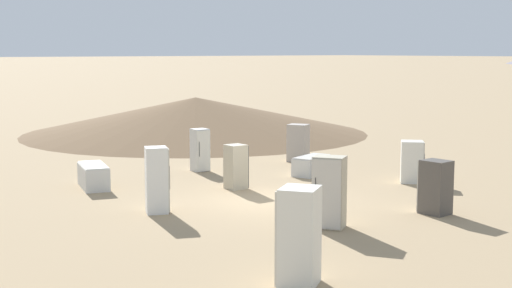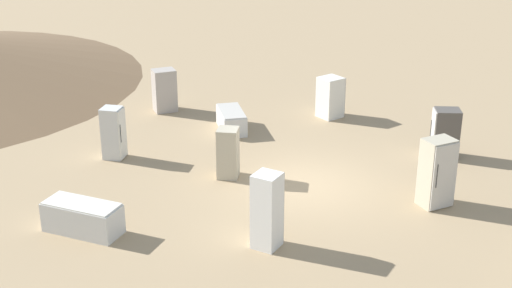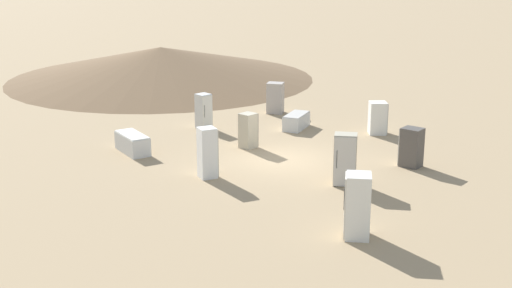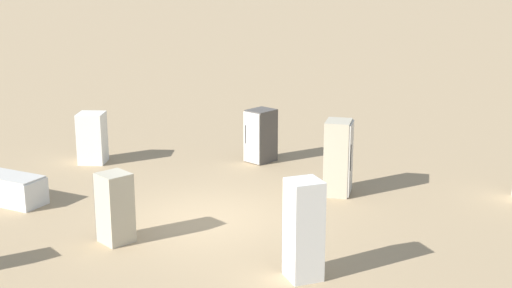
# 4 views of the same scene
# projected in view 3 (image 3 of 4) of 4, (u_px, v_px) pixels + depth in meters

# --- Properties ---
(ground_plane) EXTENTS (1000.00, 1000.00, 0.00)m
(ground_plane) POSITION_uv_depth(u_px,v_px,m) (282.00, 160.00, 28.26)
(ground_plane) COLOR #9E8460
(dirt_mound) EXTENTS (18.96, 18.96, 1.99)m
(dirt_mound) POSITION_uv_depth(u_px,v_px,m) (161.00, 63.00, 44.39)
(dirt_mound) COLOR brown
(dirt_mound) RESTS_ON ground_plane
(discarded_fridge_0) EXTENTS (0.96, 1.00, 1.87)m
(discarded_fridge_0) POSITION_uv_depth(u_px,v_px,m) (345.00, 160.00, 25.14)
(discarded_fridge_0) COLOR #B2A88E
(discarded_fridge_0) RESTS_ON ground_plane
(discarded_fridge_1) EXTENTS (0.68, 0.84, 1.52)m
(discarded_fridge_1) POSITION_uv_depth(u_px,v_px,m) (411.00, 147.00, 27.22)
(discarded_fridge_1) COLOR #4C4742
(discarded_fridge_1) RESTS_ON ground_plane
(discarded_fridge_2) EXTENTS (0.81, 0.78, 1.88)m
(discarded_fridge_2) POSITION_uv_depth(u_px,v_px,m) (208.00, 153.00, 25.91)
(discarded_fridge_2) COLOR white
(discarded_fridge_2) RESTS_ON ground_plane
(discarded_fridge_3) EXTENTS (1.06, 1.06, 1.94)m
(discarded_fridge_3) POSITION_uv_depth(u_px,v_px,m) (357.00, 206.00, 20.64)
(discarded_fridge_3) COLOR silver
(discarded_fridge_3) RESTS_ON ground_plane
(discarded_fridge_4) EXTENTS (1.30, 2.08, 0.79)m
(discarded_fridge_4) POSITION_uv_depth(u_px,v_px,m) (133.00, 143.00, 29.12)
(discarded_fridge_4) COLOR silver
(discarded_fridge_4) RESTS_ON ground_plane
(discarded_fridge_5) EXTENTS (1.85, 1.28, 0.69)m
(discarded_fridge_5) POSITION_uv_depth(u_px,v_px,m) (296.00, 121.00, 32.84)
(discarded_fridge_5) COLOR silver
(discarded_fridge_5) RESTS_ON ground_plane
(discarded_fridge_6) EXTENTS (0.97, 1.01, 1.55)m
(discarded_fridge_6) POSITION_uv_depth(u_px,v_px,m) (275.00, 98.00, 35.66)
(discarded_fridge_6) COLOR #A89E93
(discarded_fridge_6) RESTS_ON ground_plane
(discarded_fridge_7) EXTENTS (0.66, 0.60, 1.48)m
(discarded_fridge_7) POSITION_uv_depth(u_px,v_px,m) (248.00, 131.00, 29.70)
(discarded_fridge_7) COLOR #B2A88E
(discarded_fridge_7) RESTS_ON ground_plane
(discarded_fridge_8) EXTENTS (0.62, 0.67, 1.62)m
(discarded_fridge_8) POSITION_uv_depth(u_px,v_px,m) (204.00, 111.00, 32.75)
(discarded_fridge_8) COLOR silver
(discarded_fridge_8) RESTS_ON ground_plane
(discarded_fridge_9) EXTENTS (1.05, 1.05, 1.46)m
(discarded_fridge_9) POSITION_uv_depth(u_px,v_px,m) (378.00, 118.00, 31.84)
(discarded_fridge_9) COLOR silver
(discarded_fridge_9) RESTS_ON ground_plane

